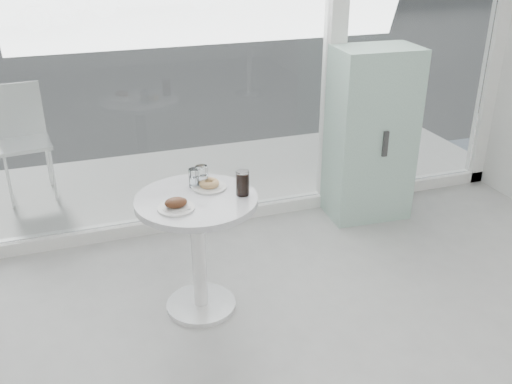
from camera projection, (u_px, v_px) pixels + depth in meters
name	position (u px, v px, depth m)	size (l,w,h in m)	color
storefront	(232.00, 3.00, 4.02)	(5.00, 0.14, 3.00)	white
main_table	(198.00, 231.00, 3.41)	(0.72, 0.72, 0.77)	white
patio_deck	(203.00, 179.00, 5.40)	(5.60, 1.60, 0.05)	white
street	(94.00, 13.00, 15.85)	(40.00, 24.00, 0.00)	#3D3D3D
mint_cabinet	(371.00, 135.00, 4.54)	(0.66, 0.47, 1.39)	#8DB4A3
patio_chair	(22.00, 134.00, 4.86)	(0.46, 0.46, 0.96)	white
plate_fritter	(177.00, 205.00, 3.17)	(0.21, 0.21, 0.07)	silver
plate_donut	(209.00, 185.00, 3.43)	(0.21, 0.21, 0.05)	silver
water_tumbler_a	(195.00, 179.00, 3.44)	(0.07, 0.07, 0.11)	white
water_tumbler_b	(202.00, 177.00, 3.44)	(0.08, 0.08, 0.13)	white
cola_glass	(243.00, 183.00, 3.32)	(0.08, 0.08, 0.15)	white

